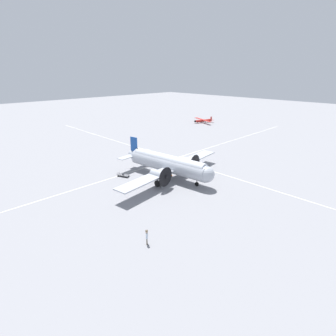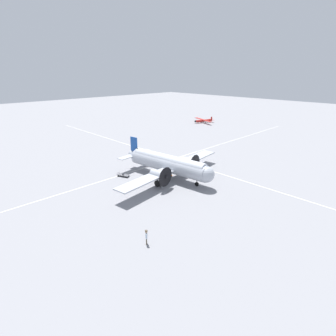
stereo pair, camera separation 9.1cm
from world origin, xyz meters
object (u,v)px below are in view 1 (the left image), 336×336
object	(u,v)px
light_aircraft_distant	(203,121)
traffic_cone	(171,174)
airliner_main	(170,164)
baggage_cart	(123,175)
crew_foreground	(147,236)
suitcase_near_door	(123,176)

from	to	relation	value
light_aircraft_distant	traffic_cone	xyz separation A→B (m)	(28.96, -45.69, -0.54)
airliner_main	light_aircraft_distant	world-z (taller)	airliner_main
airliner_main	baggage_cart	xyz separation A→B (m)	(-6.41, -5.48, -2.34)
baggage_cart	light_aircraft_distant	world-z (taller)	light_aircraft_distant
traffic_cone	crew_foreground	bearing A→B (deg)	-52.46
crew_foreground	airliner_main	bearing A→B (deg)	167.44
airliner_main	traffic_cone	xyz separation A→B (m)	(-0.67, 0.91, -2.34)
baggage_cart	airliner_main	bearing A→B (deg)	18.14
suitcase_near_door	traffic_cone	size ratio (longest dim) A/B	0.83
suitcase_near_door	light_aircraft_distant	distance (m)	57.20
airliner_main	suitcase_near_door	bearing A→B (deg)	-145.36
baggage_cart	suitcase_near_door	bearing A→B (deg)	-68.79
suitcase_near_door	traffic_cone	xyz separation A→B (m)	(5.62, 6.53, 0.05)
crew_foreground	light_aircraft_distant	world-z (taller)	light_aircraft_distant
airliner_main	suitcase_near_door	size ratio (longest dim) A/B	49.44
crew_foreground	traffic_cone	size ratio (longest dim) A/B	2.86
baggage_cart	crew_foreground	bearing A→B (deg)	-50.56
crew_foreground	suitcase_near_door	world-z (taller)	crew_foreground
baggage_cart	traffic_cone	size ratio (longest dim) A/B	4.06
crew_foreground	baggage_cart	distance (m)	20.55
light_aircraft_distant	traffic_cone	bearing A→B (deg)	51.45
airliner_main	traffic_cone	bearing A→B (deg)	119.06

